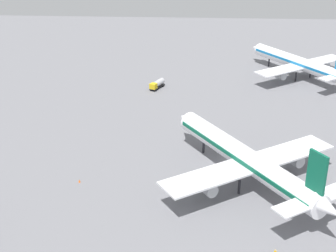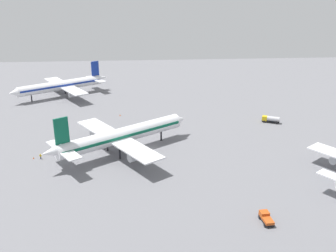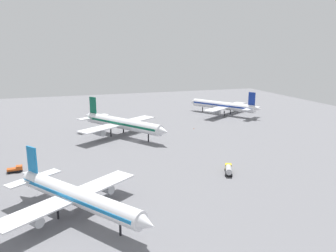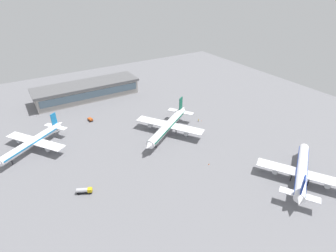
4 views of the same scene
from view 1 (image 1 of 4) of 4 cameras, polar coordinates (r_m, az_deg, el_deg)
ground at (r=113.36m, az=7.05°, el=-3.94°), size 288.00×288.00×0.00m
airplane_at_gate at (r=102.92m, az=8.94°, el=-3.71°), size 43.89×36.98×15.26m
airplane_distant at (r=168.24m, az=14.69°, el=6.98°), size 37.99×32.13×13.48m
fuel_truck at (r=154.17m, az=-1.25°, el=4.80°), size 6.49×4.48×2.50m
safety_cone_mid_apron at (r=105.92m, az=-10.08°, el=-6.19°), size 0.44×0.44×0.60m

